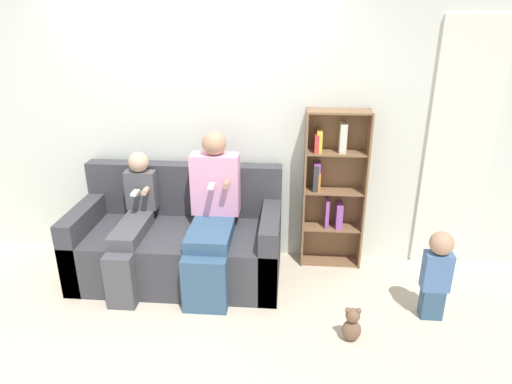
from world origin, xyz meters
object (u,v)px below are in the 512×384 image
couch (179,243)px  teddy_bear (352,325)px  bookshelf (332,186)px  adult_seated (212,211)px  child_seated (132,223)px  toddler_standing (437,272)px

couch → teddy_bear: bearing=-28.8°
bookshelf → teddy_bear: bookshelf is taller
adult_seated → child_seated: adult_seated is taller
adult_seated → child_seated: bearing=-175.2°
couch → adult_seated: bearing=-15.5°
child_seated → adult_seated: bearing=4.8°
toddler_standing → teddy_bear: size_ratio=2.63×
adult_seated → bookshelf: bookshelf is taller
couch → bookshelf: (1.38, 0.35, 0.47)m
teddy_bear → toddler_standing: bearing=27.3°
bookshelf → adult_seated: bearing=-156.9°
couch → child_seated: size_ratio=1.63×
toddler_standing → child_seated: bearing=172.8°
child_seated → toddler_standing: (2.51, -0.32, -0.16)m
couch → bookshelf: 1.50m
child_seated → teddy_bear: bearing=-19.8°
couch → adult_seated: size_ratio=1.37×
child_seated → teddy_bear: (1.85, -0.66, -0.44)m
toddler_standing → bookshelf: size_ratio=0.51×
toddler_standing → bookshelf: (-0.77, 0.82, 0.37)m
bookshelf → toddler_standing: bearing=-46.9°
child_seated → teddy_bear: child_seated is taller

